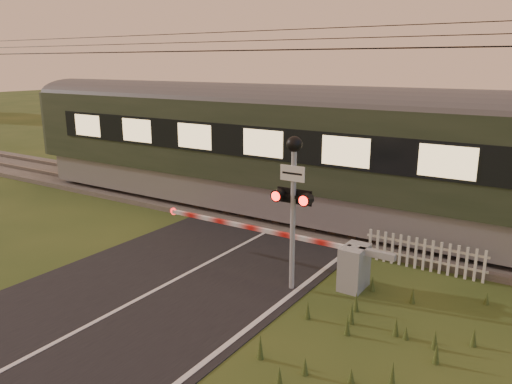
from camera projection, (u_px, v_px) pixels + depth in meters
The scene contains 7 objects.
ground at pixel (155, 291), 11.52m from camera, with size 160.00×160.00×0.00m, color #2B4219.
road at pixel (149, 295), 11.32m from camera, with size 6.00×140.00×0.03m.
track_bed at pixel (292, 217), 16.77m from camera, with size 140.00×3.40×0.39m.
overhead_wires at pixel (295, 42), 15.35m from camera, with size 120.00×0.62×0.62m.
boom_gate at pixel (341, 262), 11.70m from camera, with size 6.60×0.80×1.06m.
crossing_signal at pixel (293, 186), 11.03m from camera, with size 0.91×0.36×3.58m.
picket_fence at pixel (424, 254), 12.59m from camera, with size 3.04×0.07×0.83m.
Camera 1 is at (7.71, -7.59, 5.12)m, focal length 35.00 mm.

